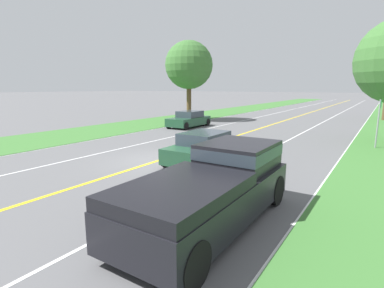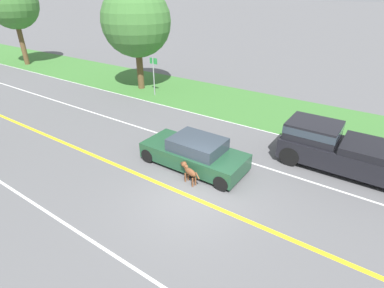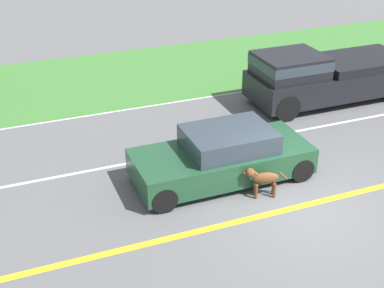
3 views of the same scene
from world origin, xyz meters
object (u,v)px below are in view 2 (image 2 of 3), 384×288
ego_car (195,153)px  street_sign (154,72)px  pickup_truck (345,149)px  roadside_tree_right_near (136,22)px  roadside_tree_right_far (12,3)px  dog (189,171)px

ego_car → street_sign: (6.38, 7.73, 1.04)m
pickup_truck → street_sign: (3.03, 12.96, 0.74)m
roadside_tree_right_near → roadside_tree_right_far: size_ratio=0.92×
dog → pickup_truck: bearing=-30.7°
roadside_tree_right_near → dog: bearing=-128.9°
ego_car → dog: 1.26m
pickup_truck → dog: bearing=133.6°
ego_car → pickup_truck: size_ratio=0.81×
roadside_tree_right_far → street_sign: (-0.14, -16.96, -3.90)m
dog → roadside_tree_right_near: (8.20, 10.18, 4.24)m
ego_car → pickup_truck: bearing=-57.4°
dog → pickup_truck: size_ratio=0.20×
ego_car → street_sign: street_sign is taller
ego_car → pickup_truck: pickup_truck is taller
pickup_truck → roadside_tree_right_far: 30.44m
dog → roadside_tree_right_far: 26.81m
pickup_truck → street_sign: size_ratio=2.07×
dog → street_sign: 11.21m
pickup_truck → street_sign: 13.33m
ego_car → roadside_tree_right_near: (7.05, 9.67, 4.13)m
pickup_truck → roadside_tree_right_far: size_ratio=0.70×
ego_car → pickup_truck: (3.35, -5.23, 0.30)m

